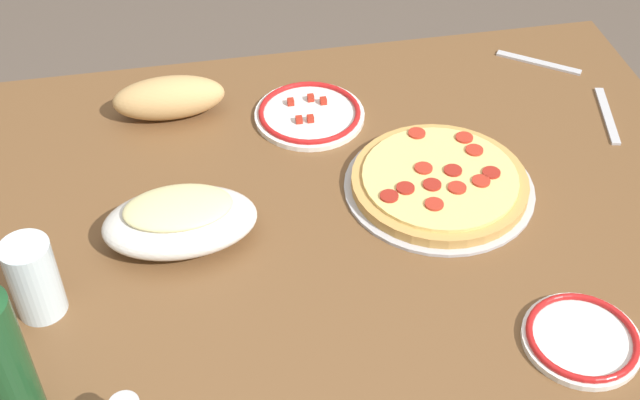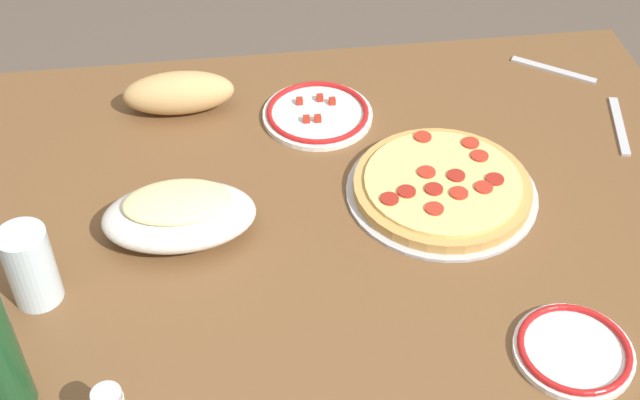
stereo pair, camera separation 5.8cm
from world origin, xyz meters
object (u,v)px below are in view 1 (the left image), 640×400
dining_table (320,258)px  side_plate_far (582,338)px  baked_pasta_dish (180,219)px  side_plate_near (309,114)px  bread_loaf (169,98)px  water_glass (34,279)px  pepperoni_pizza (439,182)px

dining_table → side_plate_far: bearing=133.5°
dining_table → baked_pasta_dish: size_ratio=5.72×
side_plate_near → bread_loaf: size_ratio=1.00×
water_glass → side_plate_far: size_ratio=0.77×
baked_pasta_dish → side_plate_near: (-0.25, -0.27, -0.03)m
pepperoni_pizza → water_glass: (0.64, 0.14, 0.05)m
pepperoni_pizza → side_plate_far: size_ratio=1.92×
bread_loaf → water_glass: bearing=64.2°
side_plate_far → bread_loaf: size_ratio=0.82×
dining_table → pepperoni_pizza: (-0.21, -0.02, 0.12)m
side_plate_far → pepperoni_pizza: bearing=-73.7°
side_plate_far → side_plate_near: bearing=-64.4°
water_glass → side_plate_near: 0.60m
baked_pasta_dish → bread_loaf: bearing=-90.4°
pepperoni_pizza → baked_pasta_dish: (0.43, 0.04, 0.03)m
dining_table → side_plate_near: 0.28m
water_glass → side_plate_far: 0.77m
dining_table → side_plate_near: side_plate_near is taller
water_glass → bread_loaf: 0.48m
side_plate_near → pepperoni_pizza: bearing=127.0°
baked_pasta_dish → side_plate_far: bearing=149.7°
pepperoni_pizza → baked_pasta_dish: bearing=4.7°
pepperoni_pizza → side_plate_near: 0.29m
dining_table → baked_pasta_dish: bearing=3.6°
baked_pasta_dish → pepperoni_pizza: bearing=-175.3°
water_glass → pepperoni_pizza: bearing=-167.4°
pepperoni_pizza → bread_loaf: bread_loaf is taller
pepperoni_pizza → side_plate_far: pepperoni_pizza is taller
baked_pasta_dish → side_plate_far: size_ratio=1.45×
side_plate_near → dining_table: bearing=83.5°
pepperoni_pizza → bread_loaf: 0.52m
water_glass → side_plate_far: (-0.74, 0.20, -0.06)m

